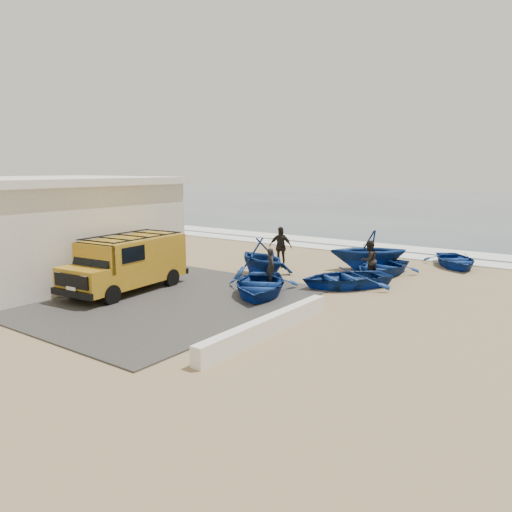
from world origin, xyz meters
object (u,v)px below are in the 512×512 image
Objects in this scene: boat_far_left at (368,250)px; fisherman_front at (271,267)px; building at (46,227)px; boat_near_left at (259,285)px; boat_mid_left at (262,257)px; boat_mid_right at (381,267)px; van at (128,262)px; boat_far_right at (455,260)px; fisherman_back at (280,247)px; boat_near_right at (345,278)px; parapet at (268,326)px; fisherman_middle at (369,260)px.

fisherman_front is at bearing -57.97° from boat_far_left.
building reaches higher than boat_near_left.
boat_mid_left reaches higher than boat_mid_right.
boat_far_right is (8.91, 12.31, -0.81)m from van.
boat_mid_left is 2.12× the size of fisherman_front.
van is 1.53× the size of boat_far_right.
boat_mid_right is at bearing -26.37° from boat_mid_left.
fisherman_back reaches higher than boat_mid_right.
boat_near_right is (11.69, 5.60, -1.78)m from building.
fisherman_front reaches higher than boat_near_right.
boat_near_left is at bearing 128.42° from parapet.
boat_far_left is 1.81× the size of fisherman_back.
boat_near_right is 1.16× the size of boat_mid_left.
boat_near_left is at bearing -105.78° from boat_mid_right.
boat_near_right is at bearing 35.06° from van.
boat_far_left is (5.75, 9.35, -0.24)m from van.
boat_far_right is (6.34, 7.10, -0.49)m from boat_mid_left.
boat_mid_right is at bearing -80.99° from fisherman_front.
van is 10.98m from boat_far_left.
parapet is (12.50, -1.00, -1.89)m from building.
parapet is 1.62× the size of boat_near_right.
van is 9.92m from fisherman_middle.
boat_far_right is at bearing 83.06° from parapet.
boat_near_left is 3.35m from boat_mid_left.
boat_far_left is 2.09× the size of fisherman_middle.
boat_mid_left is 5.21m from boat_far_left.
boat_near_right is 3.93m from boat_mid_left.
boat_mid_left is 2.39m from fisherman_back.
parapet is at bearing -4.58° from building.
van reaches higher than boat_near_right.
boat_far_left reaches higher than boat_mid_left.
parapet is at bearing -128.08° from boat_far_right.
boat_far_left is at bearing 40.81° from building.
fisherman_back is (-6.88, -4.77, 0.62)m from boat_far_right.
boat_mid_left is (7.80, 5.35, -1.32)m from building.
building reaches higher than fisherman_middle.
fisherman_middle is (6.64, 7.37, -0.32)m from van.
boat_far_right is at bearing -79.40° from fisherman_front.
boat_near_left is 1.20× the size of boat_mid_left.
boat_mid_right reaches higher than parapet.
parapet is at bearing -29.88° from boat_far_left.
parapet is 1.71× the size of boat_far_left.
boat_near_left is 3.64m from boat_near_right.
fisherman_front is at bearing -114.32° from boat_near_right.
fisherman_middle is (0.17, 1.90, 0.46)m from boat_near_right.
boat_far_left is (1.32, 6.89, 0.53)m from boat_near_left.
fisherman_middle is (2.21, 4.91, 0.44)m from boat_near_left.
van is at bearing -119.45° from fisherman_back.
boat_mid_right is at bearing -3.17° from fisherman_back.
fisherman_back is (-3.72, -1.80, 0.04)m from boat_far_left.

